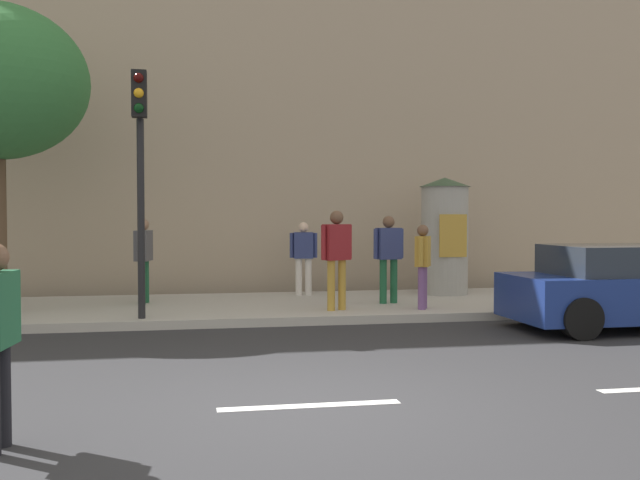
{
  "coord_description": "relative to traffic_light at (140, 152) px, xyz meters",
  "views": [
    {
      "loc": [
        -1.16,
        -6.87,
        1.86
      ],
      "look_at": [
        0.47,
        2.0,
        1.55
      ],
      "focal_mm": 40.56,
      "sensor_mm": 36.0,
      "label": 1
    }
  ],
  "objects": [
    {
      "name": "pedestrian_in_light_jacket",
      "position": [
        3.38,
        0.54,
        -1.66
      ],
      "size": [
        0.61,
        0.42,
        1.79
      ],
      "color": "#B78C33",
      "rests_on": "sidewalk_curb"
    },
    {
      "name": "ground_plane",
      "position": [
        1.91,
        -5.24,
        -2.88
      ],
      "size": [
        80.0,
        80.0,
        0.0
      ],
      "primitive_type": "plane",
      "color": "#2B2B2D"
    },
    {
      "name": "pedestrian_in_dark_shirt",
      "position": [
        4.96,
        0.44,
        -1.85
      ],
      "size": [
        0.39,
        0.52,
        1.53
      ],
      "color": "#724C84",
      "rests_on": "sidewalk_curb"
    },
    {
      "name": "pedestrian_near_pole",
      "position": [
        -0.09,
        2.18,
        -1.76
      ],
      "size": [
        0.35,
        0.64,
        1.64
      ],
      "color": "#1E5938",
      "rests_on": "sidewalk_curb"
    },
    {
      "name": "sidewalk_curb",
      "position": [
        1.91,
        1.76,
        -2.81
      ],
      "size": [
        36.0,
        4.0,
        0.15
      ],
      "primitive_type": "cube",
      "color": "#B2ADA3",
      "rests_on": "ground_plane"
    },
    {
      "name": "pedestrian_with_bag",
      "position": [
        4.58,
        1.36,
        -1.73
      ],
      "size": [
        0.63,
        0.33,
        1.69
      ],
      "color": "#1E5938",
      "rests_on": "sidewalk_curb"
    },
    {
      "name": "parked_car_dark",
      "position": [
        7.89,
        -1.47,
        -2.21
      ],
      "size": [
        4.14,
        1.9,
        1.37
      ],
      "color": "navy",
      "rests_on": "ground_plane"
    },
    {
      "name": "pedestrian_with_backpack",
      "position": [
        3.19,
        3.06,
        -1.83
      ],
      "size": [
        0.59,
        0.28,
        1.56
      ],
      "color": "silver",
      "rests_on": "sidewalk_curb"
    },
    {
      "name": "poster_column",
      "position": [
        6.24,
        2.78,
        -1.45
      ],
      "size": [
        1.11,
        1.11,
        2.52
      ],
      "color": "#9E9B93",
      "rests_on": "sidewalk_curb"
    },
    {
      "name": "lane_markings",
      "position": [
        1.91,
        -5.24,
        -2.88
      ],
      "size": [
        25.8,
        0.16,
        0.01
      ],
      "color": "silver",
      "rests_on": "ground_plane"
    },
    {
      "name": "building_backdrop",
      "position": [
        1.91,
        6.76,
        3.05
      ],
      "size": [
        36.0,
        5.0,
        11.87
      ],
      "primitive_type": "cube",
      "color": "tan",
      "rests_on": "ground_plane"
    },
    {
      "name": "traffic_light",
      "position": [
        0.0,
        0.0,
        0.0
      ],
      "size": [
        0.24,
        0.45,
        4.04
      ],
      "color": "black",
      "rests_on": "sidewalk_curb"
    }
  ]
}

